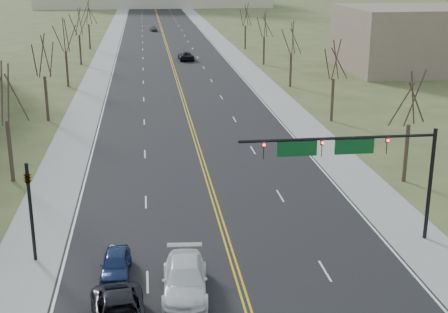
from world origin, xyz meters
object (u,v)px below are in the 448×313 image
object	(u,v)px
car_far_sb	(153,28)
car_sb_outer_second	(116,264)
car_far_nb	(186,56)
car_sb_inner_second	(185,279)
signal_mast	(353,154)
signal_left	(30,201)

from	to	relation	value
car_far_sb	car_sb_outer_second	bearing A→B (deg)	-98.70
car_far_nb	car_far_sb	xyz separation A→B (m)	(-4.84, 50.33, -0.07)
car_sb_inner_second	car_sb_outer_second	size ratio (longest dim) A/B	1.45
signal_mast	car_far_nb	xyz separation A→B (m)	(-4.80, 77.24, -5.00)
signal_mast	car_sb_outer_second	size ratio (longest dim) A/B	3.05
signal_left	car_sb_inner_second	world-z (taller)	signal_left
signal_mast	car_sb_inner_second	size ratio (longest dim) A/B	2.11
signal_left	car_sb_outer_second	xyz separation A→B (m)	(4.79, -2.50, -3.03)
car_sb_inner_second	car_sb_outer_second	xyz separation A→B (m)	(-3.67, 2.53, -0.16)
car_far_sb	signal_mast	bearing A→B (deg)	-92.39
signal_left	car_sb_inner_second	size ratio (longest dim) A/B	1.04
signal_mast	car_far_nb	bearing A→B (deg)	93.56
signal_mast	car_far_sb	world-z (taller)	signal_mast
signal_mast	car_sb_outer_second	bearing A→B (deg)	-170.00
signal_left	car_sb_outer_second	world-z (taller)	signal_left
signal_mast	signal_left	xyz separation A→B (m)	(-18.95, 0.00, -2.05)
signal_mast	car_far_sb	bearing A→B (deg)	94.32
car_sb_inner_second	signal_mast	bearing A→B (deg)	29.37
car_sb_inner_second	car_far_sb	xyz separation A→B (m)	(0.84, 132.60, -0.15)
car_sb_inner_second	car_far_nb	world-z (taller)	car_sb_inner_second
signal_left	car_far_sb	xyz separation A→B (m)	(9.30, 127.57, -3.02)
signal_left	car_far_sb	bearing A→B (deg)	85.83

